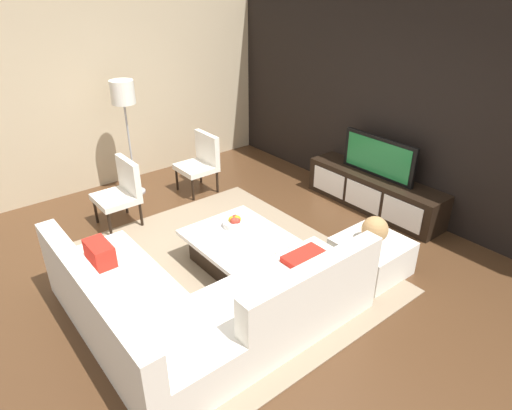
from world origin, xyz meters
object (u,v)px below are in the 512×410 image
Objects in this scene: fruit_bowl at (235,222)px; coffee_table at (238,249)px; television at (378,157)px; floor_lamp at (123,99)px; ottoman at (371,256)px; accent_chair_far at (201,159)px; media_console at (374,192)px; sectional_couch at (196,305)px; decorative_ball at (375,229)px; accent_chair_near at (122,189)px.

coffee_table is at bearing -28.98° from fruit_bowl.
fruit_bowl is (-0.28, -2.20, -0.34)m from television.
floor_lamp is 2.50m from fruit_bowl.
accent_chair_far is (-2.97, -0.29, 0.29)m from ottoman.
media_console is 1.81× the size of television.
media_console is 3.70m from floor_lamp.
sectional_couch is 1.31m from fruit_bowl.
sectional_couch is 8.66× the size of fruit_bowl.
media_console is at bearing 127.09° from decorative_ball.
television is 1.06× the size of coffee_table.
accent_chair_far is 2.98m from decorative_ball.
accent_chair_far is at bearing -143.03° from television.
sectional_couch is 2.05m from decorative_ball.
floor_lamp is 1.93× the size of accent_chair_far.
floor_lamp is 2.40× the size of ottoman.
television reaches higher than decorative_ball.
ottoman is at bearing -52.91° from media_console.
accent_chair_near reaches higher than fruit_bowl.
television is at bearing 127.08° from decorative_ball.
accent_chair_far reaches higher than decorative_ball.
sectional_couch is (0.51, -3.23, 0.03)m from media_console.
coffee_table is 1.22× the size of accent_chair_near.
sectional_couch is at bearing -81.04° from television.
accent_chair_far is (-1.93, 0.77, 0.29)m from coffee_table.
ottoman is 3.00m from accent_chair_far.
television is 2.37m from coffee_table.
floor_lamp reaches higher than decorative_ball.
ottoman is 2.45× the size of decorative_ball.
fruit_bowl is at bearing -97.22° from media_console.
decorative_ball is at bearing 38.23° from fruit_bowl.
accent_chair_near is 1.30m from floor_lamp.
fruit_bowl reaches higher than media_console.
floor_lamp is at bearing 148.35° from accent_chair_near.
television is 2.56m from accent_chair_far.
floor_lamp is at bearing -175.39° from fruit_bowl.
television is at bearing 82.78° from fruit_bowl.
decorative_ball is (1.22, 0.96, 0.11)m from fruit_bowl.
fruit_bowl is (-0.79, 1.03, 0.15)m from sectional_couch.
television reaches higher than fruit_bowl.
coffee_table is at bearing -134.47° from decorative_ball.
coffee_table is 1.22× the size of accent_chair_far.
television is at bearing 98.96° from sectional_couch.
fruit_bowl is at bearing 4.61° from floor_lamp.
accent_chair_near reaches higher than decorative_ball.
coffee_table is 1.48m from ottoman.
ottoman is (2.75, 1.64, -0.29)m from accent_chair_near.
decorative_ball reaches higher than ottoman.
media_console reaches higher than coffee_table.
coffee_table is 2.10m from accent_chair_far.
media_console is at bearing 98.96° from sectional_couch.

